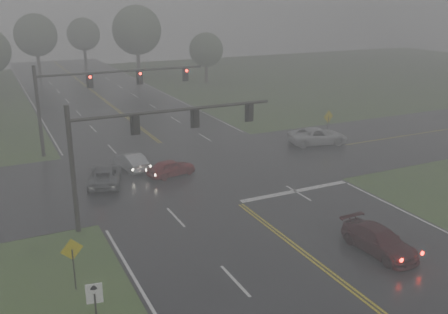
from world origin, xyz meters
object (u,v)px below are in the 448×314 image
pickup_white (317,144)px  signal_gantry_near (138,137)px  car_grey (106,184)px  signal_gantry_far (94,89)px  sedan_red (172,176)px  sedan_silver (132,170)px  sedan_maroon (378,252)px

pickup_white → signal_gantry_near: bearing=126.9°
car_grey → signal_gantry_near: size_ratio=0.38×
signal_gantry_near → signal_gantry_far: (0.80, 15.87, 0.24)m
pickup_white → signal_gantry_near: signal_gantry_near is taller
sedan_red → signal_gantry_far: (-3.45, 9.39, 5.41)m
sedan_silver → pickup_white: (17.38, -0.48, 0.00)m
sedan_maroon → signal_gantry_near: bearing=133.9°
car_grey → pickup_white: size_ratio=0.88×
sedan_silver → sedan_maroon: bearing=105.0°
sedan_silver → signal_gantry_near: size_ratio=0.32×
car_grey → pickup_white: pickup_white is taller
car_grey → signal_gantry_near: bearing=112.7°
sedan_maroon → car_grey: 19.53m
sedan_silver → car_grey: (-2.58, -2.31, 0.00)m
sedan_red → sedan_silver: sedan_silver is taller
car_grey → signal_gantry_far: (1.46, 8.99, 5.41)m
sedan_maroon → pickup_white: (9.31, 18.19, 0.00)m
signal_gantry_near → signal_gantry_far: 15.90m
sedan_silver → signal_gantry_near: bearing=69.8°
signal_gantry_near → car_grey: bearing=95.4°
sedan_maroon → signal_gantry_far: signal_gantry_far is taller
sedan_silver → signal_gantry_far: 8.67m
sedan_maroon → signal_gantry_near: (-10.01, 9.48, 5.17)m
signal_gantry_far → pickup_white: bearing=-21.2°
sedan_maroon → pickup_white: pickup_white is taller
car_grey → signal_gantry_far: 10.59m
sedan_silver → signal_gantry_far: signal_gantry_far is taller
car_grey → signal_gantry_far: bearing=-82.0°
sedan_maroon → sedan_red: bearing=107.2°
sedan_red → sedan_silver: (-2.33, 2.71, 0.00)m
sedan_silver → signal_gantry_far: bearing=-88.8°
sedan_red → car_grey: (-4.91, 0.40, 0.00)m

